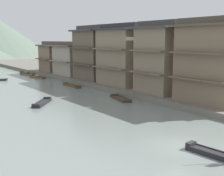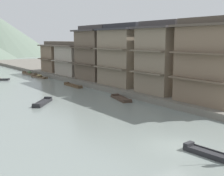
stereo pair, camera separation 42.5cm
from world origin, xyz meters
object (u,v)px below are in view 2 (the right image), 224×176
house_waterfront_far (73,59)px  house_waterfront_end (57,57)px  boat_moored_far (39,77)px  house_waterfront_nearest (213,61)px  boat_upstream_distant (43,103)px  boat_moored_second (73,86)px  house_waterfront_second (164,58)px  house_waterfront_narrow (98,53)px  boat_midriver_upstream (30,74)px  boat_midriver_drifting (121,99)px  house_waterfront_tall (126,55)px  boat_foreground_poled (219,157)px

house_waterfront_far → house_waterfront_end: same height
boat_moored_far → house_waterfront_nearest: bearing=-82.0°
boat_upstream_distant → house_waterfront_end: (13.72, 25.14, 3.54)m
boat_moored_second → house_waterfront_second: (4.98, -14.35, 4.85)m
house_waterfront_nearest → house_waterfront_end: size_ratio=1.37×
house_waterfront_nearest → house_waterfront_narrow: 22.46m
house_waterfront_nearest → house_waterfront_narrow: size_ratio=1.00×
boat_midriver_upstream → house_waterfront_second: size_ratio=0.61×
boat_moored_second → house_waterfront_second: 15.95m
house_waterfront_second → house_waterfront_end: (-0.01, 30.32, -1.30)m
boat_moored_second → house_waterfront_nearest: house_waterfront_nearest is taller
boat_moored_far → house_waterfront_second: 28.18m
house_waterfront_end → boat_midriver_drifting: bearing=-100.1°
boat_moored_second → house_waterfront_nearest: (4.58, -21.69, 4.85)m
boat_midriver_drifting → house_waterfront_far: bearing=77.1°
boat_moored_second → boat_upstream_distant: boat_upstream_distant is taller
boat_moored_far → boat_moored_second: bearing=-88.8°
house_waterfront_narrow → house_waterfront_far: bearing=92.7°
house_waterfront_far → house_waterfront_end: 7.47m
house_waterfront_tall → house_waterfront_far: house_waterfront_tall is taller
house_waterfront_second → house_waterfront_narrow: size_ratio=1.00×
house_waterfront_second → house_waterfront_far: size_ratio=1.10×
house_waterfront_nearest → house_waterfront_narrow: bearing=88.8°
boat_midriver_drifting → boat_foreground_poled: bearing=-108.7°
boat_upstream_distant → house_waterfront_narrow: 17.69m
house_waterfront_nearest → house_waterfront_second: (0.40, 7.34, 0.01)m
boat_midriver_upstream → boat_upstream_distant: size_ratio=1.42×
boat_moored_second → house_waterfront_nearest: bearing=-78.1°
boat_moored_second → house_waterfront_far: 10.35m
boat_midriver_drifting → house_waterfront_end: 29.01m
boat_moored_far → boat_midriver_drifting: (0.19, -25.30, -0.10)m
boat_moored_far → boat_midriver_upstream: 6.03m
house_waterfront_tall → house_waterfront_far: bearing=92.1°
boat_midriver_upstream → house_waterfront_narrow: (5.05, -18.18, 4.75)m
boat_moored_second → boat_moored_far: bearing=91.2°
house_waterfront_tall → house_waterfront_nearest: bearing=-92.6°
boat_moored_second → boat_midriver_drifting: (-0.08, -12.38, -0.00)m
house_waterfront_far → house_waterfront_tall: bearing=-87.9°
boat_midriver_drifting → house_waterfront_far: size_ratio=0.53×
boat_moored_second → house_waterfront_second: bearing=-70.9°
house_waterfront_nearest → house_waterfront_tall: 15.09m
boat_foreground_poled → boat_midriver_upstream: boat_midriver_upstream is taller
house_waterfront_second → house_waterfront_narrow: same height
house_waterfront_nearest → boat_upstream_distant: bearing=136.8°
house_waterfront_nearest → house_waterfront_far: house_waterfront_nearest is taller
house_waterfront_end → house_waterfront_narrow: bearing=-89.6°
house_waterfront_nearest → house_waterfront_end: house_waterfront_nearest is taller
boat_moored_far → house_waterfront_tall: bearing=-74.2°
house_waterfront_second → house_waterfront_tall: (0.28, 7.74, -0.02)m
boat_midriver_drifting → house_waterfront_tall: size_ratio=0.48×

